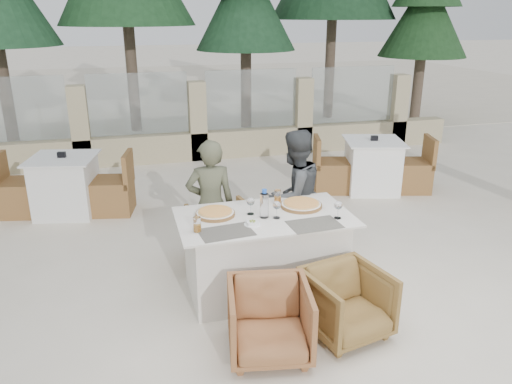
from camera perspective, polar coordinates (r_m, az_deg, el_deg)
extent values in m
plane|color=silver|center=(4.90, 2.49, -11.23)|extent=(80.00, 80.00, 0.00)
cube|color=beige|center=(18.21, -11.16, 11.47)|extent=(30.00, 16.00, 0.01)
cone|color=#1D4426|center=(11.54, -1.20, 19.66)|extent=(2.20, 2.20, 5.00)
cone|color=#1D411E|center=(12.51, 18.67, 17.56)|extent=(1.98, 1.98, 4.50)
cube|color=#5B564E|center=(4.24, -3.43, -4.60)|extent=(0.48, 0.35, 0.00)
cube|color=#5E5B51|center=(4.42, 6.70, -3.70)|extent=(0.47, 0.32, 0.00)
cylinder|color=orange|center=(4.59, -4.68, -2.41)|extent=(0.44, 0.44, 0.05)
cylinder|color=#D0651C|center=(4.79, 5.19, -1.41)|extent=(0.47, 0.47, 0.05)
cylinder|color=#A0B6D2|center=(4.49, 0.95, -1.32)|extent=(0.09, 0.09, 0.27)
cylinder|color=orange|center=(4.26, -6.74, -3.70)|extent=(0.09, 0.09, 0.13)
cylinder|color=orange|center=(4.86, 2.48, -0.54)|extent=(0.08, 0.08, 0.13)
imported|color=olive|center=(5.34, -3.73, -4.77)|extent=(0.76, 0.78, 0.61)
imported|color=olive|center=(5.50, 4.80, -4.51)|extent=(0.73, 0.74, 0.53)
imported|color=#975F37|center=(3.96, 1.54, -14.50)|extent=(0.73, 0.74, 0.58)
imported|color=olive|center=(4.25, 10.34, -12.37)|extent=(0.73, 0.75, 0.57)
imported|color=#4E513B|center=(5.11, -5.21, -1.45)|extent=(0.51, 0.35, 1.36)
imported|color=#3D4043|center=(5.27, 4.39, -0.43)|extent=(0.85, 0.77, 1.41)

